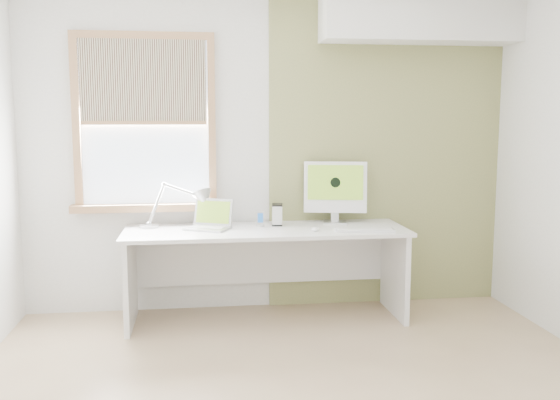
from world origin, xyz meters
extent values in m
cube|color=tan|center=(0.00, 0.00, -0.01)|extent=(4.00, 3.50, 0.02)
cube|color=silver|center=(0.00, 1.76, 1.30)|extent=(4.00, 0.02, 2.60)
cube|color=silver|center=(0.00, -1.76, 1.30)|extent=(4.00, 0.02, 2.60)
cube|color=olive|center=(1.00, 1.74, 1.30)|extent=(2.00, 0.02, 2.60)
cube|color=white|center=(1.20, 1.57, 2.40)|extent=(1.60, 0.40, 0.42)
cube|color=#A1744D|center=(-1.53, 1.72, 1.55)|extent=(0.06, 0.06, 1.42)
cube|color=#A1744D|center=(-0.47, 1.72, 1.55)|extent=(0.06, 0.06, 1.42)
cube|color=#A1744D|center=(-1.00, 1.72, 2.23)|extent=(1.00, 0.06, 0.06)
cube|color=#A1744D|center=(-1.00, 1.70, 0.87)|extent=(1.20, 0.14, 0.06)
cube|color=#D1E2F9|center=(-1.00, 1.74, 1.55)|extent=(1.00, 0.01, 1.30)
cube|color=beige|center=(-1.00, 1.70, 1.88)|extent=(0.98, 0.02, 0.65)
cube|color=#A1744D|center=(-1.00, 1.70, 1.55)|extent=(0.98, 0.03, 0.03)
cube|color=silver|center=(-0.07, 1.38, 0.71)|extent=(2.20, 0.70, 0.03)
cube|color=silver|center=(-1.12, 1.38, 0.35)|extent=(0.04, 0.64, 0.70)
cube|color=silver|center=(0.98, 1.38, 0.35)|extent=(0.04, 0.64, 0.70)
cube|color=silver|center=(-0.07, 1.70, 0.45)|extent=(2.08, 0.02, 0.48)
cylinder|color=#B6B9BB|center=(-0.98, 1.56, 0.74)|extent=(0.17, 0.17, 0.02)
sphere|color=#B6B9BB|center=(-0.98, 1.56, 0.76)|extent=(0.05, 0.05, 0.04)
cylinder|color=#B6B9BB|center=(-0.92, 1.57, 0.91)|extent=(0.15, 0.05, 0.32)
sphere|color=#B6B9BB|center=(-0.85, 1.58, 1.07)|extent=(0.05, 0.05, 0.04)
cylinder|color=#B6B9BB|center=(-0.71, 1.59, 1.02)|extent=(0.29, 0.03, 0.12)
sphere|color=#B6B9BB|center=(-0.57, 1.59, 0.97)|extent=(0.04, 0.04, 0.04)
cone|color=#B6B9BB|center=(-0.54, 1.60, 0.94)|extent=(0.25, 0.26, 0.20)
cube|color=#B6B9BB|center=(-0.52, 1.42, 0.74)|extent=(0.39, 0.34, 0.02)
cube|color=#B2B5B7|center=(-0.52, 1.42, 0.75)|extent=(0.30, 0.24, 0.00)
cube|color=#B6B9BB|center=(-0.47, 1.52, 0.85)|extent=(0.32, 0.20, 0.21)
cube|color=olive|center=(-0.47, 1.51, 0.85)|extent=(0.27, 0.17, 0.17)
cylinder|color=#B6B9BB|center=(-0.10, 1.49, 0.74)|extent=(0.07, 0.07, 0.02)
cube|color=#B6B9BB|center=(-0.10, 1.49, 0.80)|extent=(0.05, 0.01, 0.10)
cube|color=#194C99|center=(-0.10, 1.49, 0.80)|extent=(0.04, 0.00, 0.07)
cube|color=#B6B9BB|center=(0.04, 1.54, 0.82)|extent=(0.10, 0.14, 0.17)
cube|color=black|center=(0.04, 1.54, 0.90)|extent=(0.10, 0.14, 0.01)
cube|color=black|center=(0.04, 1.54, 0.74)|extent=(0.10, 0.14, 0.01)
cube|color=#B6B9BB|center=(0.53, 1.58, 0.74)|extent=(0.22, 0.20, 0.01)
cube|color=#B6B9BB|center=(0.53, 1.61, 0.82)|extent=(0.07, 0.03, 0.17)
cube|color=white|center=(0.53, 1.60, 1.02)|extent=(0.52, 0.19, 0.42)
cube|color=olive|center=(0.53, 1.57, 1.07)|extent=(0.45, 0.12, 0.28)
cylinder|color=black|center=(0.52, 1.57, 1.07)|extent=(0.08, 0.03, 0.08)
cube|color=white|center=(0.67, 1.18, 0.74)|extent=(0.47, 0.18, 0.02)
cube|color=white|center=(0.67, 1.18, 0.75)|extent=(0.43, 0.14, 0.00)
ellipsoid|color=white|center=(0.30, 1.24, 0.74)|extent=(0.07, 0.10, 0.03)
camera|label=1|loc=(-0.57, -3.30, 1.59)|focal=39.29mm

